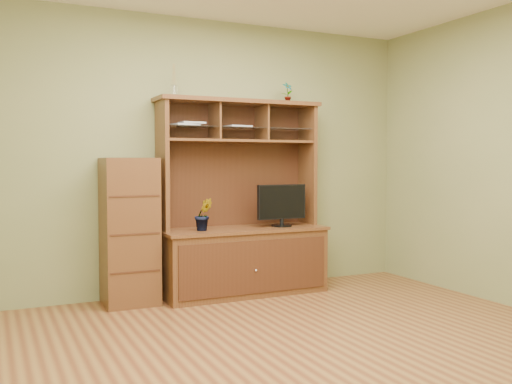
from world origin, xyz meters
TOP-DOWN VIEW (x-y plane):
  - room at (0.00, 0.00)m, footprint 4.54×4.04m
  - media_hutch at (0.29, 1.73)m, footprint 1.66×0.61m
  - monitor at (0.68, 1.65)m, footprint 0.53×0.20m
  - orchid_plant at (-0.15, 1.65)m, footprint 0.18×0.15m
  - top_plant at (0.83, 1.80)m, footprint 0.12×0.09m
  - reed_diffuser at (-0.37, 1.80)m, footprint 0.06×0.06m
  - magazines at (-0.07, 1.80)m, footprint 0.81×0.22m
  - side_cabinet at (-0.81, 1.77)m, footprint 0.47×0.43m

SIDE VIEW (x-z plane):
  - media_hutch at x=0.29m, z-range -0.43..1.47m
  - side_cabinet at x=-0.81m, z-range 0.00..1.33m
  - orchid_plant at x=-0.15m, z-range 0.65..0.96m
  - monitor at x=0.68m, z-range 0.66..1.08m
  - room at x=0.00m, z-range -0.02..2.72m
  - magazines at x=-0.07m, z-range 1.63..1.67m
  - top_plant at x=0.83m, z-range 1.90..2.11m
  - reed_diffuser at x=-0.37m, z-range 1.87..2.17m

